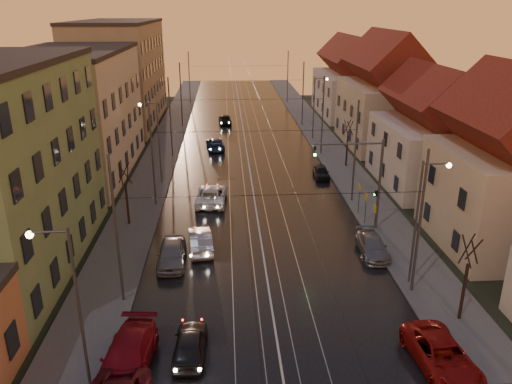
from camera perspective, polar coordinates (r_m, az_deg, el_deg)
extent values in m
cube|color=black|center=(58.88, -1.04, 4.49)|extent=(16.00, 120.00, 0.04)
cube|color=#4C4C4C|center=(59.31, -10.76, 4.30)|extent=(4.00, 120.00, 0.15)
cube|color=#4C4C4C|center=(60.11, 8.56, 4.65)|extent=(4.00, 120.00, 0.15)
cube|color=gray|center=(58.82, -3.19, 4.48)|extent=(0.06, 120.00, 0.03)
cube|color=gray|center=(58.85, -1.79, 4.50)|extent=(0.06, 120.00, 0.03)
cube|color=gray|center=(58.91, -0.29, 4.53)|extent=(0.06, 120.00, 0.03)
cube|color=gray|center=(59.00, 1.10, 4.55)|extent=(0.06, 120.00, 0.03)
cube|color=#BDB292|center=(53.75, -19.97, 8.27)|extent=(10.00, 20.00, 12.00)
cube|color=#8D7C5B|center=(76.62, -15.23, 12.87)|extent=(10.00, 24.00, 14.00)
cube|color=#B8AB8D|center=(39.17, 26.42, -0.75)|extent=(8.50, 10.00, 7.00)
cube|color=silver|center=(50.36, 19.34, 4.06)|extent=(9.00, 12.00, 6.00)
pyramid|color=#5E1517|center=(49.35, 19.97, 9.18)|extent=(9.18, 12.24, 3.20)
cube|color=#B8AB8D|center=(63.86, 14.42, 8.56)|extent=(9.00, 14.00, 7.50)
pyramid|color=#5E1517|center=(62.99, 14.89, 13.68)|extent=(9.18, 14.28, 4.00)
cube|color=silver|center=(80.99, 10.60, 10.92)|extent=(9.00, 16.00, 6.50)
pyramid|color=#5E1517|center=(80.33, 10.83, 14.43)|extent=(9.18, 16.32, 3.50)
cylinder|color=#595B60|center=(28.80, -15.67, -4.42)|extent=(0.16, 0.16, 9.00)
cylinder|color=#595B60|center=(30.19, 18.19, -3.52)|extent=(0.16, 0.16, 9.00)
cylinder|color=#595B60|center=(42.67, -11.76, 4.06)|extent=(0.16, 0.16, 9.00)
cylinder|color=#595B60|center=(43.62, 11.26, 4.46)|extent=(0.16, 0.16, 9.00)
cylinder|color=#595B60|center=(57.12, -9.77, 8.32)|extent=(0.16, 0.16, 9.00)
cylinder|color=#595B60|center=(57.83, 7.62, 8.59)|extent=(0.16, 0.16, 9.00)
cylinder|color=#595B60|center=(71.79, -8.57, 10.85)|extent=(0.16, 0.16, 9.00)
cylinder|color=#595B60|center=(72.36, 5.39, 11.06)|extent=(0.16, 0.16, 9.00)
cylinder|color=#595B60|center=(89.54, -7.63, 12.78)|extent=(0.16, 0.16, 9.00)
cylinder|color=#595B60|center=(90.00, 3.64, 12.95)|extent=(0.16, 0.16, 9.00)
cylinder|color=#595B60|center=(23.14, -19.50, -12.83)|extent=(0.14, 0.14, 8.00)
cylinder|color=#595B60|center=(21.63, -22.72, -4.24)|extent=(1.60, 0.10, 0.10)
sphere|color=#FFD88C|center=(21.91, -24.47, -4.47)|extent=(0.32, 0.32, 0.32)
cylinder|color=#595B60|center=(31.31, 17.79, -3.60)|extent=(0.14, 0.14, 8.00)
cylinder|color=#595B60|center=(30.33, 19.97, 3.04)|extent=(1.60, 0.10, 0.10)
sphere|color=#FFD88C|center=(30.65, 21.19, 2.86)|extent=(0.32, 0.32, 0.32)
cylinder|color=#595B60|center=(48.56, -11.02, 5.49)|extent=(0.14, 0.14, 8.00)
cylinder|color=#595B60|center=(47.86, -12.29, 9.86)|extent=(1.60, 0.10, 0.10)
sphere|color=#FFD88C|center=(47.99, -13.14, 9.70)|extent=(0.32, 0.32, 0.32)
cylinder|color=#595B60|center=(64.71, 6.62, 9.44)|extent=(0.14, 0.14, 8.00)
cylinder|color=#595B60|center=(64.24, 7.48, 12.76)|extent=(1.60, 0.10, 0.10)
sphere|color=#FFD88C|center=(64.40, 8.12, 12.66)|extent=(0.32, 0.32, 0.32)
cylinder|color=#595B60|center=(38.52, 13.91, 0.68)|extent=(0.20, 0.20, 7.20)
cylinder|color=#595B60|center=(36.86, 10.47, 5.44)|extent=(5.20, 0.14, 0.14)
imported|color=black|center=(36.52, 6.73, 4.52)|extent=(0.15, 0.18, 0.90)
sphere|color=#19FF3F|center=(36.45, 6.76, 4.25)|extent=(0.20, 0.20, 0.20)
cylinder|color=black|center=(40.09, -14.49, -1.41)|extent=(0.18, 0.18, 3.50)
cylinder|color=black|center=(39.27, -14.45, 2.10)|extent=(0.37, 0.92, 1.61)
cylinder|color=black|center=(39.48, -14.87, 2.15)|extent=(0.91, 0.40, 1.61)
cylinder|color=black|center=(39.21, -15.17, 2.00)|extent=(0.37, 0.92, 1.61)
cylinder|color=black|center=(39.01, -14.69, 1.95)|extent=(0.84, 0.54, 1.62)
cylinder|color=black|center=(29.62, 22.60, -10.59)|extent=(0.18, 0.18, 3.50)
cylinder|color=black|center=(28.63, 23.64, -6.06)|extent=(0.37, 0.92, 1.61)
cylinder|color=black|center=(28.61, 22.94, -5.97)|extent=(0.91, 0.40, 1.61)
cylinder|color=black|center=(28.29, 22.94, -6.27)|extent=(0.37, 0.92, 1.61)
cylinder|color=black|center=(28.34, 23.71, -6.34)|extent=(0.84, 0.54, 1.62)
cylinder|color=black|center=(54.12, 10.34, 4.61)|extent=(0.18, 0.18, 3.50)
cylinder|color=black|center=(53.63, 10.74, 7.26)|extent=(0.37, 0.92, 1.61)
cylinder|color=black|center=(53.70, 10.36, 7.30)|extent=(0.91, 0.40, 1.61)
cylinder|color=black|center=(53.36, 10.29, 7.22)|extent=(0.37, 0.92, 1.61)
cylinder|color=black|center=(53.32, 10.70, 7.18)|extent=(0.84, 0.54, 1.62)
imported|color=black|center=(25.85, -7.55, -16.83)|extent=(1.71, 3.95, 1.33)
imported|color=#A1A1A6|center=(35.56, -6.36, -5.53)|extent=(2.01, 4.58, 1.46)
imported|color=silver|center=(43.81, -5.11, -0.32)|extent=(2.83, 5.57, 1.51)
imported|color=#182648|center=(60.48, -4.67, 5.52)|extent=(2.50, 5.02, 1.40)
imported|color=black|center=(73.74, -3.56, 8.32)|extent=(2.01, 4.48, 1.50)
imported|color=maroon|center=(25.41, -14.51, -17.82)|extent=(2.68, 5.55, 1.56)
imported|color=gray|center=(34.02, -9.61, -6.92)|extent=(1.86, 4.50, 1.52)
imported|color=maroon|center=(26.37, 20.49, -17.14)|extent=(2.76, 5.32, 1.43)
imported|color=gray|center=(35.72, 13.19, -6.04)|extent=(1.95, 4.43, 1.26)
imported|color=black|center=(50.53, 7.47, 2.28)|extent=(1.56, 3.63, 1.22)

